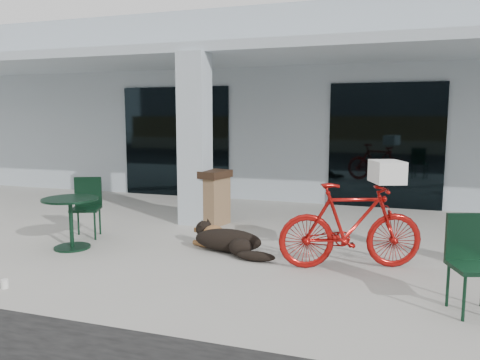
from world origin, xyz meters
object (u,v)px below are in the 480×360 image
(bicycle, at_px, (351,226))
(cafe_chair_near, at_px, (86,208))
(cafe_chair_far_a, at_px, (475,266))
(trash_receptacle, at_px, (211,197))
(dog, at_px, (228,239))
(cafe_table_near, at_px, (71,223))

(bicycle, height_order, cafe_chair_near, bicycle)
(cafe_chair_near, xyz_separation_m, cafe_chair_far_a, (5.59, -1.34, 0.01))
(bicycle, bearing_deg, trash_receptacle, 35.91)
(dog, relative_size, cafe_table_near, 1.44)
(dog, distance_m, trash_receptacle, 1.88)
(dog, xyz_separation_m, cafe_chair_near, (-2.50, 0.07, 0.29))
(cafe_chair_near, bearing_deg, cafe_table_near, -94.87)
(cafe_table_near, height_order, cafe_chair_near, cafe_chair_near)
(bicycle, distance_m, dog, 1.82)
(cafe_chair_far_a, bearing_deg, trash_receptacle, 126.33)
(bicycle, relative_size, cafe_chair_far_a, 1.89)
(cafe_table_near, height_order, trash_receptacle, trash_receptacle)
(dog, relative_size, trash_receptacle, 1.18)
(cafe_chair_near, distance_m, cafe_chair_far_a, 5.75)
(dog, height_order, cafe_chair_near, cafe_chair_near)
(bicycle, relative_size, trash_receptacle, 1.87)
(bicycle, distance_m, cafe_chair_far_a, 1.71)
(dog, height_order, cafe_table_near, cafe_table_near)
(trash_receptacle, bearing_deg, cafe_chair_far_a, -35.77)
(cafe_table_near, bearing_deg, dog, 13.46)
(dog, xyz_separation_m, cafe_chair_far_a, (3.09, -1.27, 0.30))
(cafe_table_near, relative_size, cafe_chair_far_a, 0.83)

